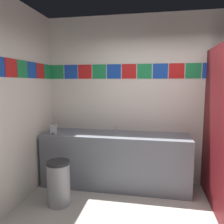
{
  "coord_description": "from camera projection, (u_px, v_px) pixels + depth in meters",
  "views": [
    {
      "loc": [
        -0.23,
        -2.14,
        1.71
      ],
      "look_at": [
        -0.83,
        1.06,
        1.28
      ],
      "focal_mm": 35.42,
      "sensor_mm": 36.0,
      "label": 1
    }
  ],
  "objects": [
    {
      "name": "vanity_counter",
      "position": [
        115.0,
        160.0,
        3.67
      ],
      "size": [
        2.39,
        0.62,
        0.88
      ],
      "color": "slate",
      "rests_on": "ground_plane"
    },
    {
      "name": "faucet_center",
      "position": [
        116.0,
        130.0,
        3.69
      ],
      "size": [
        0.04,
        0.1,
        0.14
      ],
      "color": "silver",
      "rests_on": "vanity_counter"
    },
    {
      "name": "trash_bin",
      "position": [
        59.0,
        183.0,
        3.1
      ],
      "size": [
        0.32,
        0.32,
        0.63
      ],
      "color": "#999EA3",
      "rests_on": "ground_plane"
    },
    {
      "name": "wall_back",
      "position": [
        167.0,
        100.0,
        3.73
      ],
      "size": [
        4.16,
        0.09,
        2.84
      ],
      "color": "silver",
      "rests_on": "ground_plane"
    },
    {
      "name": "soap_dispenser",
      "position": [
        54.0,
        129.0,
        3.6
      ],
      "size": [
        0.09,
        0.09,
        0.16
      ],
      "color": "#B7BABF",
      "rests_on": "vanity_counter"
    }
  ]
}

